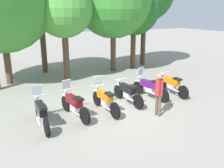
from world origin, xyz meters
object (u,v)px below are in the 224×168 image
tree_2 (40,0)px  motorcycle_0 (41,112)px  motorcycle_1 (74,104)px  tree_5 (134,9)px  motorcycle_2 (105,99)px  motorcycle_3 (127,92)px  tree_3 (63,9)px  person_0 (159,92)px  motorcycle_5 (172,84)px  motorcycle_4 (149,87)px  tree_1 (0,1)px

tree_2 → motorcycle_0: bearing=-102.0°
motorcycle_1 → tree_5: 9.73m
motorcycle_1 → tree_2: (0.42, 7.77, 4.11)m
motorcycle_2 → motorcycle_3: size_ratio=1.00×
motorcycle_0 → tree_3: tree_3 is taller
motorcycle_0 → motorcycle_3: bearing=-81.5°
person_0 → tree_2: size_ratio=0.27×
motorcycle_3 → tree_2: tree_2 is taller
motorcycle_2 → tree_5: size_ratio=0.37×
motorcycle_5 → person_0: person_0 is taller
motorcycle_5 → tree_2: (-4.71, 7.28, 4.12)m
motorcycle_4 → motorcycle_5: 1.29m
person_0 → tree_3: tree_3 is taller
motorcycle_2 → tree_5: (5.15, 6.40, 3.56)m
person_0 → tree_3: size_ratio=0.30×
motorcycle_0 → tree_2: size_ratio=0.34×
motorcycle_4 → tree_3: size_ratio=0.38×
motorcycle_0 → tree_1: 7.35m
motorcycle_1 → motorcycle_3: (2.57, 0.38, -0.01)m
motorcycle_0 → motorcycle_2: (2.56, 0.20, 0.00)m
motorcycle_3 → tree_5: tree_5 is taller
tree_1 → tree_3: 3.23m
motorcycle_1 → tree_5: tree_5 is taller
motorcycle_3 → motorcycle_5: bearing=-92.1°
motorcycle_3 → tree_1: tree_1 is taller
motorcycle_5 → tree_2: tree_2 is taller
motorcycle_2 → motorcycle_4: (2.56, 0.56, 0.00)m
motorcycle_3 → motorcycle_4: motorcycle_4 is taller
motorcycle_0 → motorcycle_4: same height
motorcycle_3 → tree_2: bearing=11.6°
motorcycle_2 → motorcycle_3: (1.28, 0.41, -0.01)m
motorcycle_0 → motorcycle_4: size_ratio=1.02×
motorcycle_1 → motorcycle_2: size_ratio=0.99×
motorcycle_4 → motorcycle_2: bearing=89.2°
motorcycle_3 → motorcycle_1: bearing=93.8°
motorcycle_1 → person_0: person_0 is taller
person_0 → tree_5: tree_5 is taller
tree_2 → tree_3: tree_2 is taller
motorcycle_4 → tree_5: 7.32m
motorcycle_1 → tree_5: (6.43, 6.37, 3.56)m
motorcycle_2 → motorcycle_5: (3.85, 0.52, -0.01)m
tree_1 → tree_5: bearing=3.0°
motorcycle_1 → motorcycle_2: (1.29, -0.03, 0.00)m
motorcycle_2 → tree_2: bearing=3.0°
motorcycle_3 → person_0: (0.39, -1.72, 0.49)m
person_0 → tree_1: size_ratio=0.24×
tree_2 → person_0: bearing=-74.4°
motorcycle_1 → motorcycle_4: (3.84, 0.53, 0.00)m
motorcycle_2 → tree_5: bearing=-42.2°
tree_1 → tree_5: (8.35, 0.44, -0.38)m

